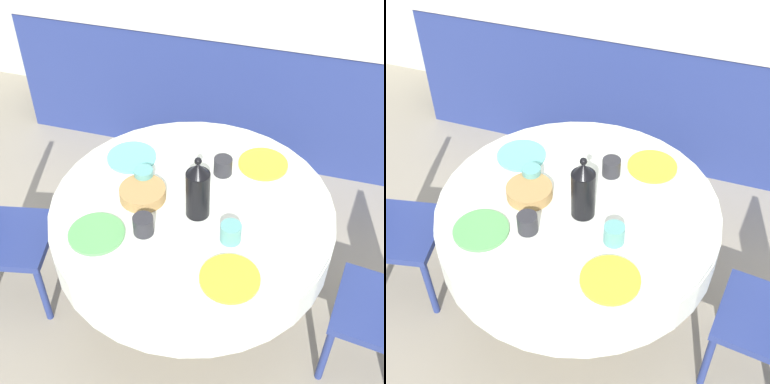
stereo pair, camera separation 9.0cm
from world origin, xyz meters
TOP-DOWN VIEW (x-y plane):
  - ground_plane at (0.00, 0.00)m, footprint 12.00×12.00m
  - kitchen_counter at (0.00, 1.54)m, footprint 3.24×0.64m
  - dining_table at (0.00, 0.00)m, footprint 1.31×1.31m
  - plate_near_left at (-0.34, -0.29)m, footprint 0.24×0.24m
  - cup_near_left at (-0.15, -0.22)m, footprint 0.09×0.09m
  - plate_near_right at (0.26, -0.37)m, footprint 0.24×0.24m
  - cup_near_right at (0.22, -0.16)m, footprint 0.09×0.09m
  - plate_far_left at (-0.38, 0.24)m, footprint 0.24×0.24m
  - cup_far_left at (-0.26, 0.07)m, footprint 0.09×0.09m
  - plate_far_right at (0.26, 0.37)m, footprint 0.24×0.24m
  - cup_far_right at (0.08, 0.26)m, footprint 0.09×0.09m
  - coffee_carafe at (0.04, -0.04)m, footprint 0.11×0.11m
  - bread_basket at (-0.23, -0.02)m, footprint 0.21×0.21m

SIDE VIEW (x-z plane):
  - ground_plane at x=0.00m, z-range 0.00..0.00m
  - kitchen_counter at x=0.00m, z-range 0.00..0.94m
  - dining_table at x=0.00m, z-range 0.24..0.96m
  - plate_near_left at x=-0.34m, z-range 0.72..0.74m
  - plate_near_right at x=0.26m, z-range 0.72..0.74m
  - plate_far_left at x=-0.38m, z-range 0.72..0.74m
  - plate_far_right at x=0.26m, z-range 0.72..0.74m
  - bread_basket at x=-0.23m, z-range 0.72..0.78m
  - cup_near_left at x=-0.15m, z-range 0.72..0.81m
  - cup_near_right at x=0.22m, z-range 0.72..0.81m
  - cup_far_left at x=-0.26m, z-range 0.72..0.81m
  - cup_far_right at x=0.08m, z-range 0.72..0.81m
  - coffee_carafe at x=0.04m, z-range 0.70..1.02m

